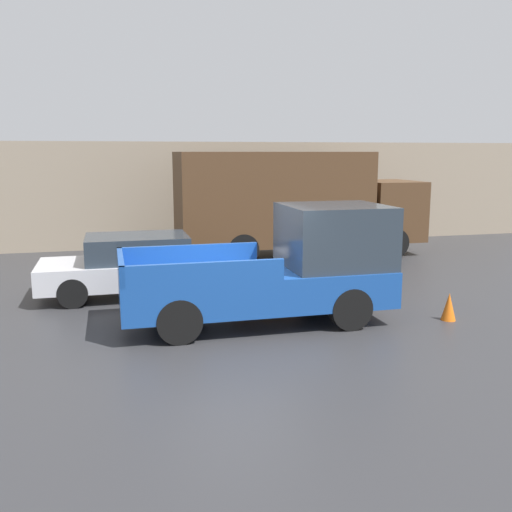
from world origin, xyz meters
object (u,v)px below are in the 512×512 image
car (134,265)px  traffic_cone (449,307)px  delivery_truck (292,201)px  pickup_truck (282,269)px

car → traffic_cone: 7.04m
delivery_truck → traffic_cone: size_ratio=14.18×
pickup_truck → delivery_truck: bearing=70.6°
car → pickup_truck: bearing=-45.9°
traffic_cone → delivery_truck: bearing=96.2°
car → traffic_cone: bearing=-31.5°
pickup_truck → delivery_truck: (2.40, 6.81, 0.73)m
car → traffic_cone: car is taller
traffic_cone → pickup_truck: bearing=165.7°
pickup_truck → traffic_cone: pickup_truck is taller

